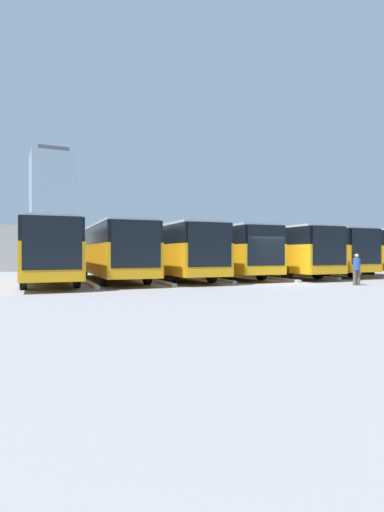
{
  "coord_description": "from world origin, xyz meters",
  "views": [
    {
      "loc": [
        13.25,
        16.74,
        1.64
      ],
      "look_at": [
        2.1,
        -6.24,
        1.43
      ],
      "focal_mm": 28.0,
      "sensor_mm": 36.0,
      "label": 1
    }
  ],
  "objects_px": {
    "bus_0": "(341,250)",
    "bus_2": "(268,250)",
    "bus_1": "(302,250)",
    "bus_5": "(112,250)",
    "bus_4": "(170,250)",
    "bus_6": "(48,250)",
    "pedestrian": "(357,268)",
    "bus_3": "(217,250)"
  },
  "relations": [
    {
      "from": "bus_2",
      "to": "bus_5",
      "type": "relative_size",
      "value": 1.0
    },
    {
      "from": "bus_3",
      "to": "bus_5",
      "type": "bearing_deg",
      "value": 5.56
    },
    {
      "from": "bus_1",
      "to": "pedestrian",
      "type": "relative_size",
      "value": 8.01
    },
    {
      "from": "bus_0",
      "to": "bus_1",
      "type": "height_order",
      "value": "same"
    },
    {
      "from": "bus_5",
      "to": "pedestrian",
      "type": "relative_size",
      "value": 8.01
    },
    {
      "from": "bus_1",
      "to": "bus_4",
      "type": "xyz_separation_m",
      "value": [
        10.83,
        0.16,
        0.0
      ]
    },
    {
      "from": "bus_2",
      "to": "bus_5",
      "type": "xyz_separation_m",
      "value": [
        10.83,
        -0.74,
        0.0
      ]
    },
    {
      "from": "bus_1",
      "to": "bus_0",
      "type": "bearing_deg",
      "value": 179.69
    },
    {
      "from": "bus_0",
      "to": "bus_4",
      "type": "height_order",
      "value": "same"
    },
    {
      "from": "bus_1",
      "to": "bus_3",
      "type": "bearing_deg",
      "value": 2.58
    },
    {
      "from": "bus_1",
      "to": "bus_6",
      "type": "xyz_separation_m",
      "value": [
        18.05,
        0.31,
        0.0
      ]
    },
    {
      "from": "bus_1",
      "to": "bus_4",
      "type": "relative_size",
      "value": 1.0
    },
    {
      "from": "bus_1",
      "to": "bus_6",
      "type": "distance_m",
      "value": 18.06
    },
    {
      "from": "bus_0",
      "to": "bus_6",
      "type": "bearing_deg",
      "value": 4.52
    },
    {
      "from": "bus_3",
      "to": "pedestrian",
      "type": "relative_size",
      "value": 8.01
    },
    {
      "from": "bus_4",
      "to": "bus_5",
      "type": "bearing_deg",
      "value": 0.22
    },
    {
      "from": "bus_1",
      "to": "bus_5",
      "type": "distance_m",
      "value": 14.44
    },
    {
      "from": "bus_1",
      "to": "bus_2",
      "type": "bearing_deg",
      "value": 14.38
    },
    {
      "from": "bus_5",
      "to": "pedestrian",
      "type": "distance_m",
      "value": 13.57
    },
    {
      "from": "bus_3",
      "to": "bus_6",
      "type": "xyz_separation_m",
      "value": [
        10.83,
        0.55,
        0.0
      ]
    },
    {
      "from": "bus_1",
      "to": "bus_4",
      "type": "distance_m",
      "value": 10.83
    },
    {
      "from": "bus_1",
      "to": "bus_6",
      "type": "relative_size",
      "value": 1.0
    },
    {
      "from": "bus_0",
      "to": "pedestrian",
      "type": "xyz_separation_m",
      "value": [
        7.89,
        8.53,
        -0.96
      ]
    },
    {
      "from": "bus_6",
      "to": "pedestrian",
      "type": "distance_m",
      "value": 16.23
    },
    {
      "from": "bus_1",
      "to": "pedestrian",
      "type": "xyz_separation_m",
      "value": [
        4.28,
        8.83,
        -0.96
      ]
    },
    {
      "from": "bus_3",
      "to": "bus_4",
      "type": "distance_m",
      "value": 3.63
    },
    {
      "from": "bus_4",
      "to": "bus_6",
      "type": "relative_size",
      "value": 1.0
    },
    {
      "from": "bus_0",
      "to": "bus_1",
      "type": "xyz_separation_m",
      "value": [
        3.61,
        -0.3,
        0.0
      ]
    },
    {
      "from": "bus_1",
      "to": "bus_4",
      "type": "height_order",
      "value": "same"
    },
    {
      "from": "bus_1",
      "to": "bus_5",
      "type": "bearing_deg",
      "value": 4.07
    },
    {
      "from": "bus_4",
      "to": "bus_5",
      "type": "relative_size",
      "value": 1.0
    },
    {
      "from": "pedestrian",
      "to": "bus_6",
      "type": "bearing_deg",
      "value": -14.17
    },
    {
      "from": "bus_3",
      "to": "pedestrian",
      "type": "bearing_deg",
      "value": 112.48
    },
    {
      "from": "bus_5",
      "to": "pedestrian",
      "type": "xyz_separation_m",
      "value": [
        -10.17,
        8.94,
        -0.96
      ]
    },
    {
      "from": "bus_5",
      "to": "bus_1",
      "type": "bearing_deg",
      "value": -175.93
    },
    {
      "from": "bus_5",
      "to": "bus_6",
      "type": "distance_m",
      "value": 3.64
    },
    {
      "from": "bus_0",
      "to": "bus_2",
      "type": "bearing_deg",
      "value": 7.08
    },
    {
      "from": "bus_2",
      "to": "bus_5",
      "type": "distance_m",
      "value": 10.86
    },
    {
      "from": "bus_2",
      "to": "bus_4",
      "type": "distance_m",
      "value": 7.24
    },
    {
      "from": "bus_5",
      "to": "bus_6",
      "type": "height_order",
      "value": "same"
    },
    {
      "from": "bus_2",
      "to": "bus_4",
      "type": "xyz_separation_m",
      "value": [
        7.22,
        -0.47,
        0.0
      ]
    },
    {
      "from": "bus_0",
      "to": "bus_2",
      "type": "height_order",
      "value": "same"
    }
  ]
}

